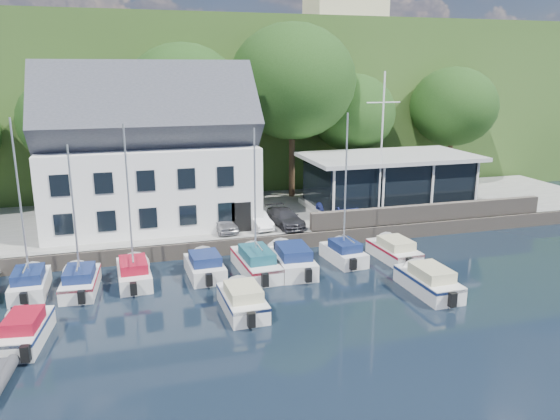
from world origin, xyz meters
The scene contains 30 objects.
ground centered at (0.00, 0.00, 0.00)m, with size 180.00×180.00×0.00m, color black.
quay centered at (0.00, 17.50, 0.50)m, with size 60.00×13.00×1.00m, color #9A9994.
quay_face centered at (0.00, 11.00, 0.50)m, with size 60.00×0.30×1.00m, color #62584F.
hillside centered at (0.00, 62.00, 8.00)m, with size 160.00×75.00×16.00m, color #2D481B.
field_patch centered at (8.00, 70.00, 16.15)m, with size 50.00×30.00×0.30m, color #606C36.
farmhouse centered at (22.00, 52.00, 20.10)m, with size 10.40×7.00×8.20m, color beige, non-canonical shape.
harbor_building centered at (-7.00, 16.50, 5.35)m, with size 14.40×8.20×8.70m, color white, non-canonical shape.
club_pavilion centered at (11.00, 16.00, 3.05)m, with size 13.20×7.20×4.10m, color black, non-canonical shape.
seawall centered at (12.00, 11.40, 1.60)m, with size 18.00×0.50×1.20m, color #62584F.
car_silver centered at (-2.64, 13.01, 1.57)m, with size 1.34×3.34×1.14m, color #9F9FA3.
car_white centered at (-0.25, 13.10, 1.55)m, with size 1.17×3.34×1.10m, color white.
car_dgrey centered at (1.68, 13.01, 1.59)m, with size 1.65×4.06×1.18m, color #28282D.
car_blue centered at (6.18, 13.53, 1.69)m, with size 1.60×4.04×1.38m, color #303E95.
flagpole centered at (8.57, 12.63, 6.18)m, with size 2.49×0.20×10.37m, color white, non-canonical shape.
tree_1 centered at (-12.49, 22.18, 6.07)m, with size 7.42×7.42×10.14m, color black, non-canonical shape.
tree_2 centered at (-3.92, 21.73, 7.26)m, with size 9.16×9.16×12.52m, color black, non-canonical shape.
tree_3 centered at (4.85, 21.56, 8.09)m, with size 10.37×10.37×14.17m, color black, non-canonical shape.
tree_4 centered at (10.65, 22.53, 6.09)m, with size 7.44×7.44×10.17m, color black, non-canonical shape.
tree_5 centered at (20.36, 22.09, 6.37)m, with size 7.86×7.86×10.74m, color black, non-canonical shape.
boat_r1_0 centered at (-13.94, 7.82, 4.27)m, with size 1.89×5.40×8.53m, color silver, non-canonical shape.
boat_r1_1 centered at (-11.40, 7.40, 4.19)m, with size 1.86×5.63×8.38m, color silver, non-canonical shape.
boat_r1_2 centered at (-8.64, 7.86, 4.26)m, with size 1.86×5.87×8.51m, color silver, non-canonical shape.
boat_r1_3 centered at (-4.71, 7.72, 0.71)m, with size 2.06×5.23×1.41m, color silver, non-canonical shape.
boat_r1_4 centered at (-1.78, 7.43, 4.66)m, with size 1.96×7.01×9.33m, color silver, non-canonical shape.
boat_r1_5 centered at (0.37, 7.27, 0.78)m, with size 2.18×6.65×1.55m, color silver, non-canonical shape.
boat_r1_6 centered at (3.84, 7.72, 4.20)m, with size 1.84×5.00×8.40m, color silver, non-canonical shape.
boat_r1_7 centered at (7.01, 7.25, 0.70)m, with size 1.98×5.72×1.39m, color silver, non-canonical shape.
boat_r2_0 centered at (-13.33, 2.03, 0.71)m, with size 1.70×5.43×1.43m, color silver, non-canonical shape.
boat_r2_2 centered at (-3.66, 2.49, 0.71)m, with size 1.97×5.49×1.42m, color silver, non-canonical shape.
boat_r2_4 centered at (6.31, 2.05, 0.75)m, with size 1.96×6.14×1.51m, color silver, non-canonical shape.
Camera 1 is at (-8.80, -21.65, 11.53)m, focal length 35.00 mm.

